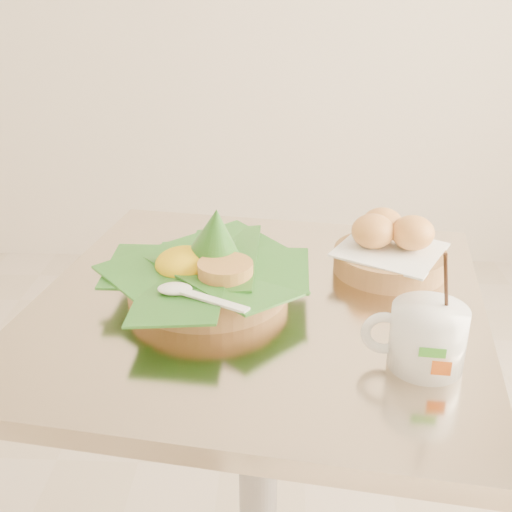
{
  "coord_description": "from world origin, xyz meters",
  "views": [
    {
      "loc": [
        0.15,
        -0.89,
        1.23
      ],
      "look_at": [
        0.11,
        0.02,
        0.82
      ],
      "focal_mm": 45.0,
      "sensor_mm": 36.0,
      "label": 1
    }
  ],
  "objects_px": {
    "cafe_table": "(258,412)",
    "rice_basket": "(207,269)",
    "bread_basket": "(389,248)",
    "coffee_mug": "(426,336)"
  },
  "relations": [
    {
      "from": "cafe_table",
      "to": "rice_basket",
      "type": "xyz_separation_m",
      "value": [
        -0.08,
        0.02,
        0.26
      ]
    },
    {
      "from": "bread_basket",
      "to": "coffee_mug",
      "type": "bearing_deg",
      "value": -89.29
    },
    {
      "from": "coffee_mug",
      "to": "rice_basket",
      "type": "bearing_deg",
      "value": 148.14
    },
    {
      "from": "rice_basket",
      "to": "bread_basket",
      "type": "xyz_separation_m",
      "value": [
        0.3,
        0.1,
        -0.0
      ]
    },
    {
      "from": "cafe_table",
      "to": "rice_basket",
      "type": "relative_size",
      "value": 2.48
    },
    {
      "from": "rice_basket",
      "to": "coffee_mug",
      "type": "relative_size",
      "value": 1.89
    },
    {
      "from": "cafe_table",
      "to": "rice_basket",
      "type": "bearing_deg",
      "value": 168.47
    },
    {
      "from": "cafe_table",
      "to": "coffee_mug",
      "type": "bearing_deg",
      "value": -37.75
    },
    {
      "from": "bread_basket",
      "to": "cafe_table",
      "type": "bearing_deg",
      "value": -151.4
    },
    {
      "from": "coffee_mug",
      "to": "cafe_table",
      "type": "bearing_deg",
      "value": 142.25
    }
  ]
}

